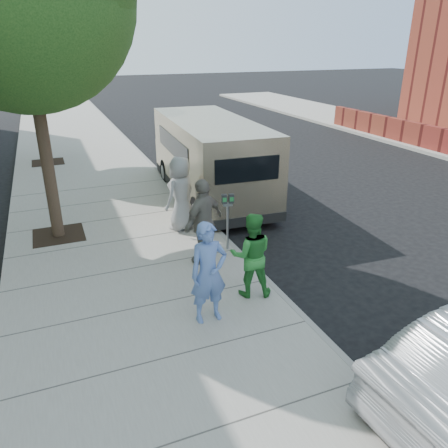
{
  "coord_description": "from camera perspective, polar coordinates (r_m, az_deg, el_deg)",
  "views": [
    {
      "loc": [
        -2.26,
        -8.22,
        4.55
      ],
      "look_at": [
        0.87,
        -0.6,
        1.1
      ],
      "focal_mm": 35.0,
      "sensor_mm": 36.0,
      "label": 1
    }
  ],
  "objects": [
    {
      "name": "person_green_shirt",
      "position": [
        7.98,
        3.57,
        -4.07
      ],
      "size": [
        0.94,
        0.84,
        1.62
      ],
      "primitive_type": "imported",
      "rotation": [
        0.0,
        0.0,
        2.8
      ],
      "color": "#2C8835",
      "rests_on": "sidewalk"
    },
    {
      "name": "person_striped_polo",
      "position": [
        9.12,
        -2.66,
        0.31
      ],
      "size": [
        1.17,
        0.93,
        1.85
      ],
      "primitive_type": "imported",
      "rotation": [
        0.0,
        0.0,
        3.65
      ],
      "color": "slate",
      "rests_on": "sidewalk"
    },
    {
      "name": "person_officer",
      "position": [
        7.22,
        -2.03,
        -6.42
      ],
      "size": [
        0.66,
        0.44,
        1.77
      ],
      "primitive_type": "imported",
      "rotation": [
        0.0,
        0.0,
        0.03
      ],
      "color": "#5D7EC7",
      "rests_on": "sidewalk"
    },
    {
      "name": "sidewalk",
      "position": [
        9.44,
        -12.06,
        -6.12
      ],
      "size": [
        5.0,
        60.0,
        0.15
      ],
      "primitive_type": "cube",
      "color": "gray",
      "rests_on": "ground"
    },
    {
      "name": "van",
      "position": [
        13.51,
        -1.92,
        8.72
      ],
      "size": [
        2.55,
        6.66,
        2.43
      ],
      "rotation": [
        0.0,
        0.0,
        -0.06
      ],
      "color": "beige",
      "rests_on": "ground"
    },
    {
      "name": "person_gray_shirt",
      "position": [
        10.86,
        -5.66,
        3.96
      ],
      "size": [
        1.08,
        0.99,
        1.86
      ],
      "primitive_type": "imported",
      "rotation": [
        0.0,
        0.0,
        3.71
      ],
      "color": "gray",
      "rests_on": "sidewalk"
    },
    {
      "name": "tree_far",
      "position": [
        18.23,
        -24.17,
        21.96
      ],
      "size": [
        3.92,
        3.8,
        6.49
      ],
      "color": "black",
      "rests_on": "sidewalk"
    },
    {
      "name": "ground",
      "position": [
        9.66,
        -6.19,
        -5.52
      ],
      "size": [
        120.0,
        120.0,
        0.0
      ],
      "primitive_type": "plane",
      "color": "black",
      "rests_on": "ground"
    },
    {
      "name": "curb_face",
      "position": [
        10.06,
        1.69,
        -3.69
      ],
      "size": [
        0.12,
        60.0,
        0.16
      ],
      "primitive_type": "cube",
      "color": "gray",
      "rests_on": "ground"
    },
    {
      "name": "parking_meter",
      "position": [
        9.67,
        0.48,
        1.85
      ],
      "size": [
        0.28,
        0.14,
        1.32
      ],
      "rotation": [
        0.0,
        0.0,
        -0.17
      ],
      "color": "gray",
      "rests_on": "sidewalk"
    }
  ]
}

